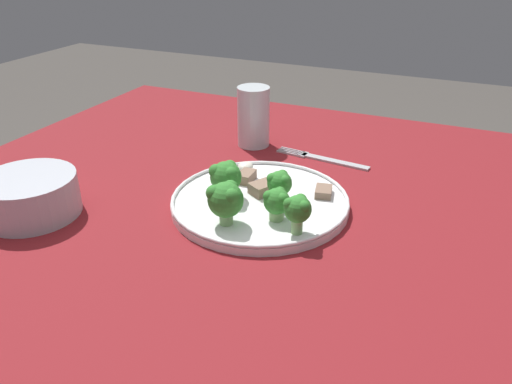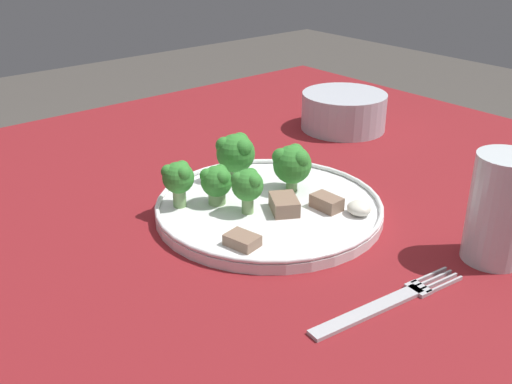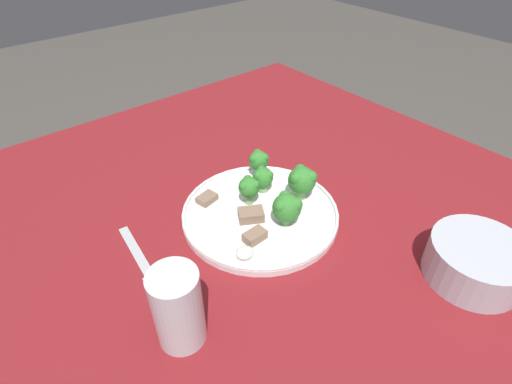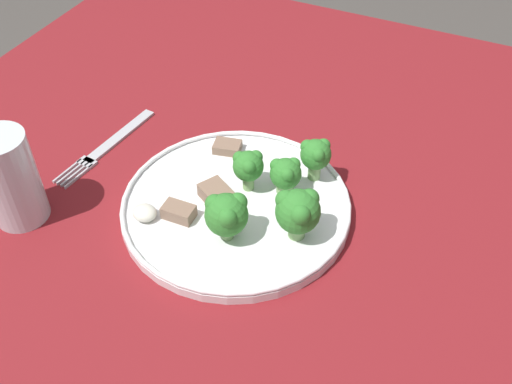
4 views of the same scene
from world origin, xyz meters
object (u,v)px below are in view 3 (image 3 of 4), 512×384
at_px(fork, 142,262).
at_px(drinking_glass, 178,311).
at_px(dinner_plate, 260,213).
at_px(cream_bowl, 476,262).

relative_size(fork, drinking_glass, 1.56).
bearing_deg(fork, dinner_plate, 170.20).
height_order(dinner_plate, fork, dinner_plate).
xyz_separation_m(dinner_plate, cream_bowl, (-0.16, 0.31, 0.02)).
bearing_deg(drinking_glass, dinner_plate, -153.71).
distance_m(dinner_plate, drinking_glass, 0.26).
height_order(cream_bowl, drinking_glass, drinking_glass).
relative_size(fork, cream_bowl, 1.30).
relative_size(dinner_plate, fork, 1.50).
distance_m(dinner_plate, fork, 0.22).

